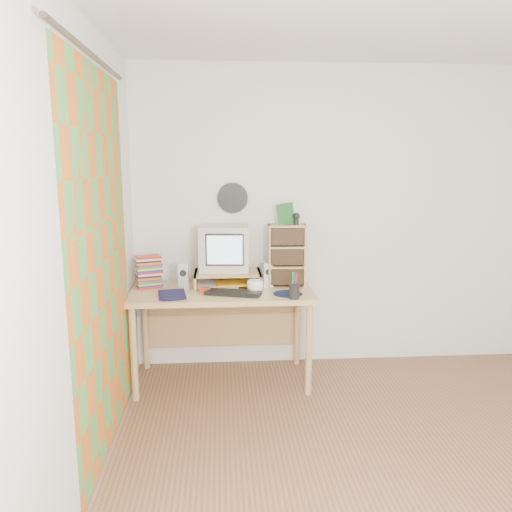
{
  "coord_description": "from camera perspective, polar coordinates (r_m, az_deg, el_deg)",
  "views": [
    {
      "loc": [
        -1.03,
        -2.37,
        1.73
      ],
      "look_at": [
        -0.77,
        1.33,
        1.02
      ],
      "focal_mm": 35.0,
      "sensor_mm": 36.0,
      "label": 1
    }
  ],
  "objects": [
    {
      "name": "back_wall",
      "position": [
        4.28,
        9.91,
        4.22
      ],
      "size": [
        3.5,
        0.0,
        3.5
      ],
      "primitive_type": "plane",
      "rotation": [
        1.57,
        0.0,
        0.0
      ],
      "color": "white",
      "rests_on": "floor"
    },
    {
      "name": "desk",
      "position": [
        3.97,
        -3.94,
        -5.48
      ],
      "size": [
        1.4,
        0.7,
        0.75
      ],
      "color": "tan",
      "rests_on": "floor"
    },
    {
      "name": "left_wall",
      "position": [
        2.52,
        -20.58,
        -0.79
      ],
      "size": [
        0.0,
        3.5,
        3.5
      ],
      "primitive_type": "plane",
      "rotation": [
        1.57,
        0.0,
        1.57
      ],
      "color": "white",
      "rests_on": "floor"
    },
    {
      "name": "webcam",
      "position": [
        3.92,
        4.65,
        4.28
      ],
      "size": [
        0.06,
        0.06,
        0.09
      ],
      "primitive_type": null,
      "rotation": [
        0.0,
        0.0,
        0.07
      ],
      "color": "black",
      "rests_on": "cd_rack"
    },
    {
      "name": "red_box",
      "position": [
        3.78,
        -5.9,
        -3.91
      ],
      "size": [
        0.09,
        0.06,
        0.04
      ],
      "primitive_type": "cube",
      "rotation": [
        0.0,
        0.0,
        0.11
      ],
      "color": "red",
      "rests_on": "desk"
    },
    {
      "name": "game_box",
      "position": [
        3.92,
        3.4,
        4.82
      ],
      "size": [
        0.13,
        0.05,
        0.16
      ],
      "primitive_type": "cube",
      "rotation": [
        0.0,
        0.0,
        0.15
      ],
      "color": "#1A5D23",
      "rests_on": "cd_rack"
    },
    {
      "name": "curtain",
      "position": [
        2.99,
        -17.16,
        -0.82
      ],
      "size": [
        0.0,
        2.2,
        2.2
      ],
      "primitive_type": "plane",
      "rotation": [
        1.57,
        0.0,
        1.57
      ],
      "color": "#D0641D",
      "rests_on": "left_wall"
    },
    {
      "name": "crt_monitor",
      "position": [
        3.96,
        -3.62,
        0.91
      ],
      "size": [
        0.41,
        0.41,
        0.36
      ],
      "primitive_type": "cube",
      "rotation": [
        0.0,
        0.0,
        -0.08
      ],
      "color": "beige",
      "rests_on": "monitor_riser"
    },
    {
      "name": "dvd_stack",
      "position": [
        3.99,
        -12.16,
        -1.66
      ],
      "size": [
        0.22,
        0.18,
        0.27
      ],
      "primitive_type": null,
      "rotation": [
        0.0,
        0.0,
        0.32
      ],
      "color": "brown",
      "rests_on": "desk"
    },
    {
      "name": "papers",
      "position": [
        3.95,
        -3.79,
        -3.25
      ],
      "size": [
        0.34,
        0.26,
        0.04
      ],
      "primitive_type": null,
      "rotation": [
        0.0,
        0.0,
        0.11
      ],
      "color": "silver",
      "rests_on": "desk"
    },
    {
      "name": "pen_cup",
      "position": [
        3.6,
        4.39,
        -3.74
      ],
      "size": [
        0.08,
        0.08,
        0.15
      ],
      "primitive_type": null,
      "rotation": [
        0.0,
        0.0,
        0.11
      ],
      "color": "black",
      "rests_on": "desk"
    },
    {
      "name": "cd_rack",
      "position": [
        3.95,
        3.53,
        0.08
      ],
      "size": [
        0.3,
        0.17,
        0.49
      ],
      "primitive_type": "cube",
      "rotation": [
        0.0,
        0.0,
        -0.04
      ],
      "color": "tan",
      "rests_on": "desk"
    },
    {
      "name": "speaker_left",
      "position": [
        3.9,
        -8.29,
        -2.26
      ],
      "size": [
        0.08,
        0.08,
        0.21
      ],
      "primitive_type": "cube",
      "rotation": [
        0.0,
        0.0,
        -0.0
      ],
      "color": "silver",
      "rests_on": "desk"
    },
    {
      "name": "mug",
      "position": [
        3.75,
        -0.09,
        -3.54
      ],
      "size": [
        0.15,
        0.15,
        0.1
      ],
      "primitive_type": "imported",
      "rotation": [
        0.0,
        0.0,
        -0.21
      ],
      "color": "white",
      "rests_on": "desk"
    },
    {
      "name": "keyboard",
      "position": [
        3.72,
        -2.64,
        -4.23
      ],
      "size": [
        0.43,
        0.25,
        0.03
      ],
      "primitive_type": "cube",
      "rotation": [
        0.0,
        0.0,
        -0.29
      ],
      "color": "black",
      "rests_on": "desk"
    },
    {
      "name": "floor",
      "position": [
        3.11,
        17.52,
        -23.5
      ],
      "size": [
        3.5,
        3.5,
        0.0
      ],
      "primitive_type": "plane",
      "color": "brown",
      "rests_on": "ground"
    },
    {
      "name": "mousepad",
      "position": [
        3.74,
        3.64,
        -4.33
      ],
      "size": [
        0.23,
        0.23,
        0.0
      ],
      "primitive_type": "cylinder",
      "rotation": [
        0.0,
        0.0,
        0.06
      ],
      "color": "black",
      "rests_on": "desk"
    },
    {
      "name": "speaker_right",
      "position": [
        3.95,
        1.38,
        -2.12
      ],
      "size": [
        0.07,
        0.07,
        0.19
      ],
      "primitive_type": "cube",
      "rotation": [
        0.0,
        0.0,
        -0.01
      ],
      "color": "silver",
      "rests_on": "desk"
    },
    {
      "name": "wall_disc",
      "position": [
        4.11,
        -2.7,
        6.64
      ],
      "size": [
        0.25,
        0.02,
        0.25
      ],
      "primitive_type": "cylinder",
      "rotation": [
        1.57,
        0.0,
        0.0
      ],
      "color": "black",
      "rests_on": "back_wall"
    },
    {
      "name": "diary",
      "position": [
        3.72,
        -11.08,
        -4.26
      ],
      "size": [
        0.26,
        0.21,
        0.05
      ],
      "primitive_type": "imported",
      "rotation": [
        0.0,
        0.0,
        0.14
      ],
      "color": "#110F39",
      "rests_on": "desk"
    },
    {
      "name": "monitor_riser",
      "position": [
        3.95,
        -3.26,
        -2.13
      ],
      "size": [
        0.52,
        0.3,
        0.12
      ],
      "color": "tan",
      "rests_on": "desk"
    }
  ]
}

